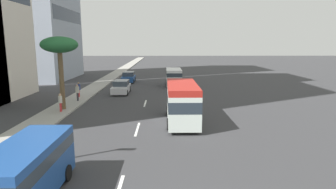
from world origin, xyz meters
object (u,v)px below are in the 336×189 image
(pedestrian_mid_block, at_px, (77,92))
(pedestrian_near_lamp, at_px, (60,102))
(van_lead, at_px, (26,169))
(car_second, at_px, (121,87))
(car_third, at_px, (129,77))
(pedestrian_by_tree, at_px, (79,89))
(van_fourth, at_px, (174,76))
(minibus_fifth, at_px, (182,101))
(palm_tree, at_px, (59,47))

(pedestrian_mid_block, bearing_deg, pedestrian_near_lamp, 91.89)
(van_lead, distance_m, pedestrian_near_lamp, 14.35)
(car_second, bearing_deg, car_third, -178.16)
(car_second, bearing_deg, pedestrian_by_tree, -52.76)
(van_lead, relative_size, car_third, 1.27)
(van_lead, height_order, pedestrian_by_tree, van_lead)
(van_fourth, xyz_separation_m, pedestrian_mid_block, (-11.28, 10.21, -0.29))
(pedestrian_mid_block, relative_size, pedestrian_by_tree, 1.04)
(car_third, height_order, minibus_fifth, minibus_fifth)
(pedestrian_near_lamp, height_order, pedestrian_mid_block, pedestrian_mid_block)
(van_lead, height_order, pedestrian_near_lamp, van_lead)
(car_third, bearing_deg, van_lead, 0.39)
(van_fourth, bearing_deg, pedestrian_mid_block, 137.87)
(van_fourth, relative_size, palm_tree, 0.82)
(palm_tree, bearing_deg, car_third, -10.73)
(van_fourth, bearing_deg, car_third, 60.35)
(car_third, bearing_deg, van_fourth, 60.35)
(van_fourth, height_order, pedestrian_by_tree, van_fourth)
(van_lead, height_order, car_third, van_lead)
(pedestrian_by_tree, distance_m, palm_tree, 7.36)
(van_fourth, relative_size, pedestrian_mid_block, 3.11)
(car_second, xyz_separation_m, palm_tree, (-8.90, 3.88, 4.91))
(pedestrian_mid_block, bearing_deg, palm_tree, 89.53)
(pedestrian_near_lamp, height_order, pedestrian_by_tree, pedestrian_by_tree)
(car_second, xyz_separation_m, van_fourth, (6.02, -6.54, 0.62))
(car_second, bearing_deg, pedestrian_near_lamp, -20.74)
(minibus_fifth, height_order, palm_tree, palm_tree)
(van_lead, bearing_deg, minibus_fifth, 148.81)
(van_fourth, relative_size, pedestrian_by_tree, 3.22)
(car_second, distance_m, car_third, 9.93)
(van_lead, bearing_deg, van_fourth, 167.46)
(car_third, relative_size, palm_tree, 0.64)
(pedestrian_mid_block, bearing_deg, minibus_fifth, 145.98)
(van_lead, bearing_deg, pedestrian_by_tree, -168.84)
(car_second, xyz_separation_m, pedestrian_near_lamp, (-9.91, 3.75, 0.27))
(van_fourth, distance_m, pedestrian_mid_block, 15.22)
(car_second, distance_m, pedestrian_near_lamp, 10.60)
(van_lead, xyz_separation_m, palm_tree, (14.89, 3.80, 4.36))
(car_second, relative_size, palm_tree, 0.69)
(car_second, height_order, pedestrian_by_tree, pedestrian_by_tree)
(pedestrian_near_lamp, bearing_deg, van_lead, 154.43)
(car_second, relative_size, pedestrian_near_lamp, 2.80)
(minibus_fifth, xyz_separation_m, palm_tree, (4.01, 10.38, 4.01))
(minibus_fifth, relative_size, pedestrian_by_tree, 4.08)
(van_lead, distance_m, pedestrian_by_tree, 21.02)
(pedestrian_by_tree, relative_size, palm_tree, 0.25)
(car_third, bearing_deg, pedestrian_near_lamp, -9.82)
(minibus_fifth, bearing_deg, pedestrian_by_tree, 47.54)
(car_third, xyz_separation_m, minibus_fifth, (-22.83, -6.81, 0.88))
(palm_tree, bearing_deg, car_second, -23.59)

